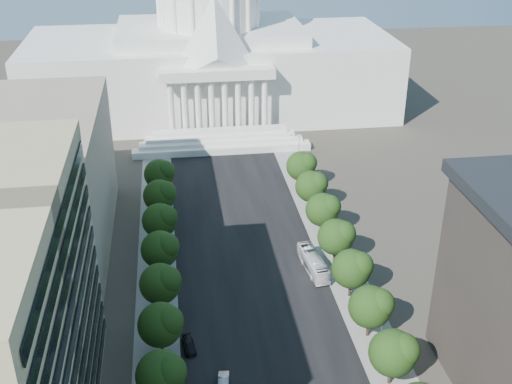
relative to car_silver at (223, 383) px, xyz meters
name	(u,v)px	position (x,y,z in m)	size (l,w,h in m)	color
road_asphalt	(246,253)	(8.44, 39.30, -0.81)	(30.00, 260.00, 0.01)	black
sidewalk_left	(157,260)	(-10.56, 39.30, -0.81)	(8.00, 260.00, 0.02)	gray
sidewalk_right	(332,247)	(27.44, 39.30, -0.81)	(8.00, 260.00, 0.02)	gray
capitol	(210,52)	(8.44, 134.20, 19.20)	(120.00, 56.00, 73.00)	white
office_block_left_far	(12,184)	(-39.56, 49.30, 14.19)	(38.00, 52.00, 30.00)	gray
tree_l_d	(163,374)	(-9.22, -2.89, 5.65)	(7.79, 7.60, 9.97)	#33261C
tree_l_e	(162,324)	(-9.22, 9.11, 5.65)	(7.79, 7.60, 9.97)	#33261C
tree_l_f	(162,283)	(-9.22, 21.11, 5.65)	(7.79, 7.60, 9.97)	#33261C
tree_l_g	(161,249)	(-9.22, 33.11, 5.65)	(7.79, 7.60, 9.97)	#33261C
tree_l_h	(161,220)	(-9.22, 45.11, 5.65)	(7.79, 7.60, 9.97)	#33261C
tree_l_i	(161,195)	(-9.22, 57.11, 5.65)	(7.79, 7.60, 9.97)	#33261C
tree_l_j	(161,173)	(-9.22, 69.11, 5.65)	(7.79, 7.60, 9.97)	#33261C
tree_r_d	(395,352)	(26.78, -2.89, 5.65)	(7.79, 7.60, 9.97)	#33261C
tree_r_e	(372,306)	(26.78, 9.11, 5.65)	(7.79, 7.60, 9.97)	#33261C
tree_r_f	(353,268)	(26.78, 21.11, 5.65)	(7.79, 7.60, 9.97)	#33261C
tree_r_g	(338,236)	(26.78, 33.11, 5.65)	(7.79, 7.60, 9.97)	#33261C
tree_r_h	(324,209)	(26.78, 45.11, 5.65)	(7.79, 7.60, 9.97)	#33261C
tree_r_i	(313,186)	(26.78, 57.11, 5.65)	(7.79, 7.60, 9.97)	#33261C
tree_r_j	(302,165)	(26.78, 69.11, 5.65)	(7.79, 7.60, 9.97)	#33261C
streetlight_c	(380,307)	(28.34, 9.30, 5.01)	(2.61, 0.44, 9.00)	gray
streetlight_d	(343,235)	(28.34, 34.30, 5.01)	(2.61, 0.44, 9.00)	gray
streetlight_e	(317,184)	(28.34, 59.30, 5.01)	(2.61, 0.44, 9.00)	gray
streetlight_f	(297,145)	(28.34, 84.30, 5.01)	(2.61, 0.44, 9.00)	gray
car_silver	(223,383)	(0.00, 0.00, 0.00)	(1.71, 4.90, 1.61)	#A5A7AD
car_dark_b	(189,346)	(-5.06, 9.93, -0.08)	(2.05, 5.03, 1.46)	black
city_bus	(313,263)	(21.35, 30.93, 1.00)	(3.03, 12.97, 3.61)	silver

